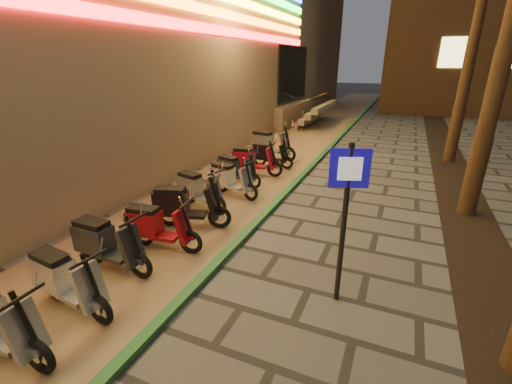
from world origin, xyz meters
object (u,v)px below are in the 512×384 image
at_px(scooter_4, 64,280).
at_px(scooter_8, 197,189).
at_px(pedestrian_sign, 346,204).
at_px(scooter_10, 235,169).
at_px(scooter_12, 268,154).
at_px(scooter_11, 251,160).
at_px(scooter_7, 183,205).
at_px(scooter_13, 269,144).
at_px(scooter_9, 229,178).
at_px(scooter_6, 155,226).
at_px(scooter_5, 105,243).

distance_m(scooter_4, scooter_8, 4.08).
relative_size(pedestrian_sign, scooter_10, 1.65).
bearing_deg(scooter_4, scooter_10, 97.82).
height_order(scooter_10, scooter_12, scooter_10).
bearing_deg(pedestrian_sign, scooter_11, 105.37).
bearing_deg(scooter_12, scooter_8, -96.33).
bearing_deg(scooter_7, scooter_13, 75.81).
bearing_deg(scooter_4, pedestrian_sign, 31.70).
bearing_deg(scooter_8, scooter_7, -57.71).
bearing_deg(scooter_8, scooter_12, 99.84).
relative_size(scooter_11, scooter_12, 1.13).
distance_m(scooter_10, scooter_11, 0.99).
bearing_deg(scooter_8, pedestrian_sign, -14.75).
bearing_deg(pedestrian_sign, scooter_7, 141.39).
bearing_deg(scooter_9, scooter_8, -95.62).
bearing_deg(scooter_8, scooter_6, -64.60).
height_order(scooter_6, scooter_9, scooter_6).
height_order(scooter_8, scooter_11, scooter_11).
height_order(scooter_5, scooter_12, scooter_5).
relative_size(pedestrian_sign, scooter_11, 1.51).
bearing_deg(scooter_6, scooter_8, 93.87).
bearing_deg(pedestrian_sign, scooter_6, 156.45).
xyz_separation_m(scooter_4, scooter_5, (-0.27, 1.04, 0.02)).
bearing_deg(scooter_8, scooter_11, 100.88).
relative_size(scooter_6, scooter_7, 0.93).
xyz_separation_m(scooter_7, scooter_13, (-0.37, 6.16, 0.04)).
relative_size(scooter_4, scooter_8, 1.01).
height_order(scooter_6, scooter_12, scooter_6).
xyz_separation_m(scooter_8, scooter_12, (0.35, 4.01, -0.03)).
bearing_deg(scooter_10, scooter_11, 94.75).
xyz_separation_m(scooter_4, scooter_8, (-0.29, 4.07, -0.00)).
bearing_deg(scooter_12, scooter_5, -93.97).
distance_m(scooter_11, scooter_12, 1.10).
bearing_deg(scooter_5, scooter_12, 88.86).
relative_size(scooter_7, scooter_10, 1.12).
relative_size(scooter_5, scooter_12, 1.11).
bearing_deg(scooter_4, scooter_12, 95.51).
xyz_separation_m(scooter_5, scooter_8, (-0.02, 3.03, -0.02)).
xyz_separation_m(scooter_4, scooter_12, (0.06, 8.09, -0.03)).
xyz_separation_m(scooter_5, scooter_10, (0.07, 4.97, -0.04)).
bearing_deg(scooter_7, scooter_4, -108.65).
height_order(scooter_7, scooter_12, scooter_7).
relative_size(scooter_5, scooter_11, 0.99).
height_order(scooter_11, scooter_12, scooter_11).
height_order(pedestrian_sign, scooter_12, pedestrian_sign).
height_order(scooter_8, scooter_12, scooter_8).
bearing_deg(scooter_6, scooter_4, -99.50).
relative_size(scooter_7, scooter_11, 1.03).
bearing_deg(scooter_4, scooter_5, 110.46).
distance_m(pedestrian_sign, scooter_10, 5.87).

